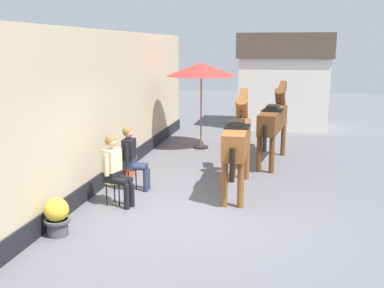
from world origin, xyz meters
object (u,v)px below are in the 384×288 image
Objects in this scene: saddled_horse_near at (238,137)px; saddled_horse_far at (274,119)px; seated_visitor_near at (115,167)px; seated_visitor_far at (132,155)px; cafe_parasol at (201,70)px; flower_planter_far at (129,162)px; flower_planter_near at (57,216)px.

saddled_horse_far is (0.68, 2.59, 0.00)m from saddled_horse_near.
saddled_horse_far is (2.89, 4.03, 0.38)m from seated_visitor_near.
seated_visitor_near is 0.46× the size of saddled_horse_near.
cafe_parasol is at bearing 80.60° from seated_visitor_far.
seated_visitor_near reaches higher than flower_planter_far.
flower_planter_far is (-0.44, 2.01, -0.44)m from seated_visitor_near.
saddled_horse_near is 4.68× the size of flower_planter_far.
cafe_parasol reaches higher than saddled_horse_near.
seated_visitor_near is 2.67m from saddled_horse_near.
saddled_horse_far is at bearing 54.33° from seated_visitor_near.
flower_planter_near is (-0.43, -2.55, -0.44)m from seated_visitor_far.
saddled_horse_near is 2.83m from flower_planter_far.
saddled_horse_near is at bearing -11.94° from flower_planter_far.
seated_visitor_near is at bearing -90.03° from seated_visitor_far.
seated_visitor_near is at bearing -77.70° from flower_planter_far.
flower_planter_near is at bearing -131.31° from saddled_horse_near.
seated_visitor_near is 0.47× the size of saddled_horse_far.
saddled_horse_far is at bearing 46.40° from seated_visitor_far.
saddled_horse_near is 4.68× the size of flower_planter_near.
saddled_horse_far is 4.67× the size of flower_planter_far.
flower_planter_far is 0.25× the size of cafe_parasol.
saddled_horse_near reaches higher than flower_planter_near.
flower_planter_near and flower_planter_far have the same top height.
saddled_horse_near is (2.21, 1.44, 0.38)m from seated_visitor_near.
saddled_horse_far is 4.67× the size of flower_planter_near.
flower_planter_far is at bearing 168.06° from saddled_horse_near.
cafe_parasol reaches higher than saddled_horse_far.
seated_visitor_near is 0.99m from seated_visitor_far.
seated_visitor_near is 2.17× the size of flower_planter_far.
seated_visitor_far is 2.17× the size of flower_planter_far.
saddled_horse_near is at bearing -68.63° from cafe_parasol.
seated_visitor_far is (0.00, 0.99, 0.00)m from seated_visitor_near.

